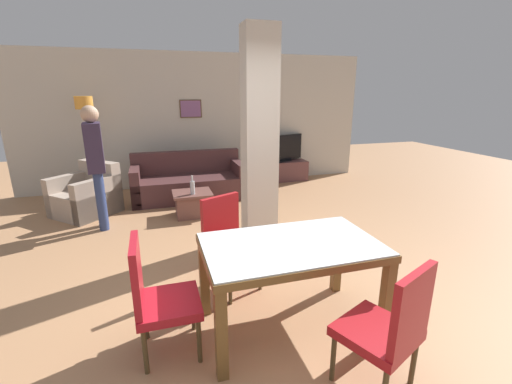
{
  "coord_description": "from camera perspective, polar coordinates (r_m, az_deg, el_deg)",
  "views": [
    {
      "loc": [
        -1.0,
        -2.32,
        1.95
      ],
      "look_at": [
        0.0,
        0.98,
        0.93
      ],
      "focal_mm": 24.0,
      "sensor_mm": 36.0,
      "label": 1
    }
  ],
  "objects": [
    {
      "name": "back_wall",
      "position": [
        7.39,
        -9.22,
        11.65
      ],
      "size": [
        7.2,
        0.09,
        2.7
      ],
      "color": "beige",
      "rests_on": "ground_plane"
    },
    {
      "name": "dining_table",
      "position": [
        2.86,
        5.82,
        -11.65
      ],
      "size": [
        1.42,
        0.86,
        0.78
      ],
      "color": "brown",
      "rests_on": "ground_plane"
    },
    {
      "name": "sofa",
      "position": [
        6.56,
        -11.1,
        1.53
      ],
      "size": [
        2.04,
        0.89,
        0.84
      ],
      "rotation": [
        0.0,
        0.0,
        3.14
      ],
      "color": "#4A2A2B",
      "rests_on": "ground_plane"
    },
    {
      "name": "armchair",
      "position": [
        6.23,
        -26.33,
        -0.7
      ],
      "size": [
        1.17,
        1.17,
        0.83
      ],
      "rotation": [
        0.0,
        0.0,
        2.36
      ],
      "color": "tan",
      "rests_on": "ground_plane"
    },
    {
      "name": "coffee_table",
      "position": [
        5.62,
        -10.5,
        -1.89
      ],
      "size": [
        0.61,
        0.53,
        0.39
      ],
      "color": "brown",
      "rests_on": "ground_plane"
    },
    {
      "name": "dining_chair_head_left",
      "position": [
        2.73,
        -16.21,
        -16.1
      ],
      "size": [
        0.46,
        0.46,
        0.95
      ],
      "rotation": [
        0.0,
        0.0,
        -1.57
      ],
      "color": "#A41622",
      "rests_on": "ground_plane"
    },
    {
      "name": "floor_lamp",
      "position": [
        6.87,
        -26.57,
        11.57
      ],
      "size": [
        0.3,
        0.3,
        1.86
      ],
      "color": "#B7B7BC",
      "rests_on": "ground_plane"
    },
    {
      "name": "divider_pillar",
      "position": [
        4.34,
        0.58,
        8.58
      ],
      "size": [
        0.41,
        0.33,
        2.7
      ],
      "color": "beige",
      "rests_on": "ground_plane"
    },
    {
      "name": "dining_chair_far_left",
      "position": [
        3.48,
        -4.66,
        -8.07
      ],
      "size": [
        0.61,
        0.61,
        0.95
      ],
      "rotation": [
        0.0,
        0.0,
        -2.71
      ],
      "color": "#A3161B",
      "rests_on": "ground_plane"
    },
    {
      "name": "bottle",
      "position": [
        5.43,
        -10.54,
        0.81
      ],
      "size": [
        0.07,
        0.07,
        0.3
      ],
      "color": "#B2B7BC",
      "rests_on": "coffee_table"
    },
    {
      "name": "dining_chair_near_right",
      "position": [
        2.5,
        21.34,
        -20.1
      ],
      "size": [
        0.61,
        0.61,
        0.95
      ],
      "rotation": [
        0.0,
        0.0,
        0.42
      ],
      "color": "maroon",
      "rests_on": "ground_plane"
    },
    {
      "name": "ground_plane",
      "position": [
        3.19,
        5.48,
        -21.21
      ],
      "size": [
        18.0,
        18.0,
        0.0
      ],
      "primitive_type": "plane",
      "color": "#AC7B53"
    },
    {
      "name": "tv_screen",
      "position": [
        7.62,
        4.3,
        7.19
      ],
      "size": [
        1.08,
        0.41,
        0.58
      ],
      "rotation": [
        0.0,
        0.0,
        3.48
      ],
      "color": "black",
      "rests_on": "tv_stand"
    },
    {
      "name": "standing_person",
      "position": [
        5.31,
        -25.16,
        4.93
      ],
      "size": [
        0.26,
        0.4,
        1.77
      ],
      "rotation": [
        0.0,
        0.0,
        -1.46
      ],
      "color": "navy",
      "rests_on": "ground_plane"
    },
    {
      "name": "tv_stand",
      "position": [
        7.72,
        4.22,
        3.5
      ],
      "size": [
        1.16,
        0.4,
        0.44
      ],
      "color": "brown",
      "rests_on": "ground_plane"
    }
  ]
}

